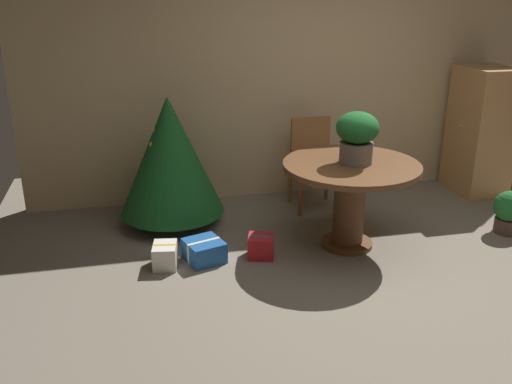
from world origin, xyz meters
The scene contains 11 objects.
ground_plane centered at (0.00, 0.00, 0.00)m, with size 6.60×6.60×0.00m, color #756B5B.
back_wall_panel centered at (0.00, 2.20, 1.30)m, with size 6.00×0.10×2.60m, color tan.
round_dining_table centered at (-0.11, 0.72, 0.55)m, with size 1.16×1.16×0.77m.
flower_vase centered at (-0.07, 0.72, 1.01)m, with size 0.36×0.36×0.44m.
wooden_chair_far centered at (-0.11, 1.73, 0.52)m, with size 0.45×0.42×0.91m.
holiday_tree centered at (-1.56, 1.56, 0.68)m, with size 0.98×0.98×1.24m.
gift_box_blue centered at (-1.38, 0.72, 0.09)m, with size 0.37×0.38×0.18m.
gift_box_cream centered at (-1.71, 0.69, 0.10)m, with size 0.22×0.27×0.20m.
gift_box_red centered at (-0.90, 0.68, 0.10)m, with size 0.26×0.26×0.19m.
wooden_cabinet centered at (1.80, 1.73, 0.68)m, with size 0.51×0.64×1.37m.
potted_plant centered at (1.45, 0.65, 0.22)m, with size 0.29×0.29×0.41m.
Camera 1 is at (-1.89, -3.48, 2.19)m, focal length 39.29 mm.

